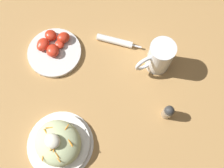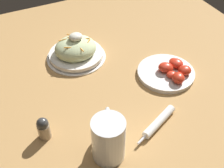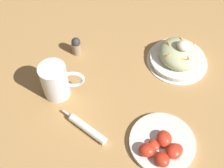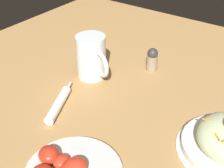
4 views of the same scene
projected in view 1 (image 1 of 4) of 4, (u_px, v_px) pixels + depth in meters
name	position (u px, v px, depth m)	size (l,w,h in m)	color
ground_plane	(104.00, 86.00, 0.93)	(1.43, 1.43, 0.00)	#B2844C
salad_plate	(59.00, 143.00, 0.83)	(0.23, 0.23, 0.10)	white
beer_mug	(159.00, 57.00, 0.90)	(0.09, 0.14, 0.13)	white
napkin_roll	(115.00, 41.00, 0.98)	(0.17, 0.09, 0.03)	white
tomato_plate	(54.00, 49.00, 0.96)	(0.20, 0.20, 0.05)	silver
salt_shaker	(168.00, 112.00, 0.86)	(0.04, 0.04, 0.08)	gray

